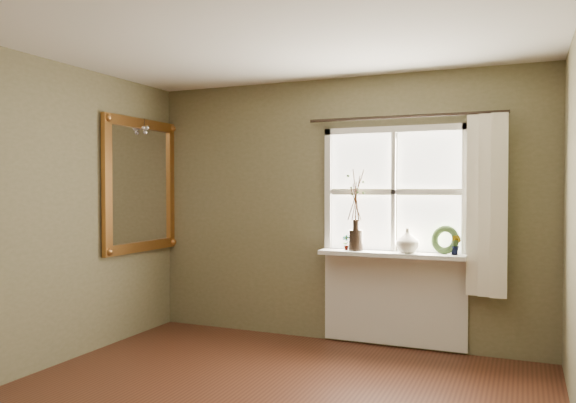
# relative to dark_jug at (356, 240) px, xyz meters

# --- Properties ---
(ceiling) EXTENTS (4.50, 4.50, 0.00)m
(ceiling) POSITION_rel_dark_jug_xyz_m (-0.21, -2.12, 1.58)
(ceiling) COLOR silver
(ceiling) RESTS_ON ground
(wall_back) EXTENTS (4.00, 0.10, 2.60)m
(wall_back) POSITION_rel_dark_jug_xyz_m (-0.21, 0.18, 0.28)
(wall_back) COLOR #696445
(wall_back) RESTS_ON ground
(window_frame) EXTENTS (1.36, 0.06, 1.24)m
(window_frame) POSITION_rel_dark_jug_xyz_m (0.34, 0.11, 0.46)
(window_frame) COLOR silver
(window_frame) RESTS_ON wall_back
(window_sill) EXTENTS (1.36, 0.26, 0.04)m
(window_sill) POSITION_rel_dark_jug_xyz_m (0.34, 0.00, -0.12)
(window_sill) COLOR silver
(window_sill) RESTS_ON wall_back
(window_apron) EXTENTS (1.36, 0.04, 0.88)m
(window_apron) POSITION_rel_dark_jug_xyz_m (0.34, 0.11, -0.56)
(window_apron) COLOR silver
(window_apron) RESTS_ON ground
(dark_jug) EXTENTS (0.14, 0.14, 0.20)m
(dark_jug) POSITION_rel_dark_jug_xyz_m (0.00, 0.00, 0.00)
(dark_jug) COLOR black
(dark_jug) RESTS_ON window_sill
(cream_vase) EXTENTS (0.28, 0.28, 0.22)m
(cream_vase) POSITION_rel_dark_jug_xyz_m (0.49, 0.00, 0.01)
(cream_vase) COLOR beige
(cream_vase) RESTS_ON window_sill
(wreath) EXTENTS (0.29, 0.19, 0.27)m
(wreath) POSITION_rel_dark_jug_xyz_m (0.82, 0.04, 0.00)
(wreath) COLOR #2B401C
(wreath) RESTS_ON window_sill
(potted_plant_left) EXTENTS (0.08, 0.06, 0.15)m
(potted_plant_left) POSITION_rel_dark_jug_xyz_m (-0.10, 0.00, -0.03)
(potted_plant_left) COLOR #2B401C
(potted_plant_left) RESTS_ON window_sill
(potted_plant_right) EXTENTS (0.12, 0.11, 0.18)m
(potted_plant_right) POSITION_rel_dark_jug_xyz_m (0.92, 0.00, -0.01)
(potted_plant_right) COLOR #2B401C
(potted_plant_right) RESTS_ON window_sill
(curtain) EXTENTS (0.36, 0.12, 1.59)m
(curtain) POSITION_rel_dark_jug_xyz_m (1.18, 0.01, 0.35)
(curtain) COLOR white
(curtain) RESTS_ON wall_back
(curtain_rod) EXTENTS (1.84, 0.03, 0.03)m
(curtain_rod) POSITION_rel_dark_jug_xyz_m (0.44, 0.05, 1.16)
(curtain_rod) COLOR black
(curtain_rod) RESTS_ON wall_back
(gilt_mirror) EXTENTS (0.10, 1.15, 1.37)m
(gilt_mirror) POSITION_rel_dark_jug_xyz_m (-2.17, -0.42, 0.53)
(gilt_mirror) COLOR white
(gilt_mirror) RESTS_ON wall_left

